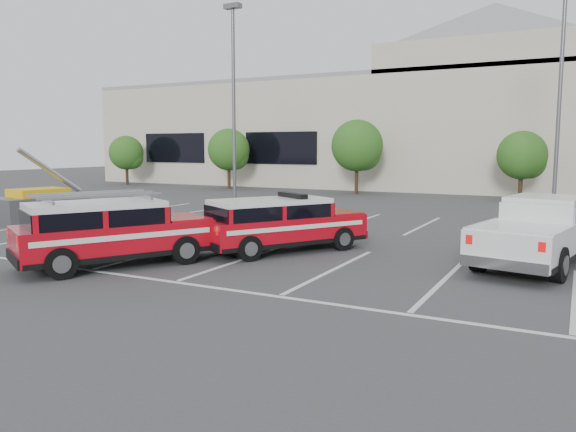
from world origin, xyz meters
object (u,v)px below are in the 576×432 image
(tree_left, at_px, (230,151))
(fire_chief_suv, at_px, (281,228))
(convention_building, at_px, (467,125))
(light_pole_mid, at_px, (559,100))
(tree_mid_left, at_px, (359,147))
(utility_rig, at_px, (36,206))
(tree_mid_right, at_px, (524,157))
(ladder_suv, at_px, (111,237))
(light_pole_left, at_px, (234,106))
(tree_far_left, at_px, (128,154))
(white_pickup, at_px, (540,238))

(tree_left, bearing_deg, fire_chief_suv, -53.25)
(convention_building, height_order, light_pole_mid, convention_building)
(tree_mid_left, relative_size, light_pole_mid, 0.47)
(tree_left, xyz_separation_m, utility_rig, (2.97, -19.08, -2.16))
(tree_mid_right, xyz_separation_m, ladder_suv, (-7.68, -24.20, -1.74))
(fire_chief_suv, bearing_deg, utility_rig, -154.76)
(light_pole_mid, height_order, fire_chief_suv, light_pole_mid)
(light_pole_mid, distance_m, utility_rig, 23.44)
(tree_left, height_order, light_pole_left, light_pole_left)
(convention_building, relative_size, light_pole_left, 5.86)
(light_pole_mid, height_order, ladder_suv, light_pole_mid)
(tree_far_left, height_order, tree_mid_left, tree_mid_left)
(tree_far_left, bearing_deg, ladder_suv, -47.32)
(convention_building, relative_size, tree_left, 13.58)
(convention_building, bearing_deg, fire_chief_suv, -89.73)
(tree_mid_left, height_order, fire_chief_suv, tree_mid_left)
(tree_mid_left, bearing_deg, tree_far_left, -180.00)
(ladder_suv, bearing_deg, light_pole_left, 139.65)
(tree_left, bearing_deg, white_pickup, -40.43)
(ladder_suv, relative_size, utility_rig, 1.36)
(fire_chief_suv, bearing_deg, tree_mid_right, 108.21)
(tree_left, xyz_separation_m, fire_chief_suv, (15.23, -20.40, -2.07))
(tree_far_left, xyz_separation_m, light_pole_left, (16.91, -10.05, 2.68))
(white_pickup, bearing_deg, ladder_suv, -140.24)
(light_pole_mid, relative_size, white_pickup, 1.71)
(tree_far_left, xyz_separation_m, utility_rig, (12.97, -19.08, -1.89))
(ladder_suv, distance_m, utility_rig, 10.66)
(light_pole_mid, xyz_separation_m, fire_chief_suv, (-6.68, -14.35, -4.49))
(tree_mid_right, xyz_separation_m, light_pole_left, (-13.09, -10.05, 2.68))
(tree_mid_left, height_order, ladder_suv, tree_mid_left)
(tree_mid_left, bearing_deg, ladder_suv, -84.52)
(tree_mid_left, distance_m, white_pickup, 22.52)
(tree_left, height_order, white_pickup, tree_left)
(tree_mid_left, relative_size, fire_chief_suv, 0.96)
(convention_building, bearing_deg, ladder_suv, -94.65)
(convention_building, distance_m, tree_left, 18.11)
(light_pole_left, height_order, fire_chief_suv, light_pole_left)
(white_pickup, distance_m, ladder_suv, 11.17)
(tree_far_left, distance_m, tree_mid_left, 20.01)
(tree_mid_right, bearing_deg, white_pickup, -83.60)
(tree_mid_left, distance_m, light_pole_left, 10.73)
(convention_building, distance_m, fire_chief_suv, 30.48)
(tree_left, bearing_deg, tree_mid_left, 0.00)
(white_pickup, bearing_deg, utility_rig, -168.22)
(tree_mid_left, height_order, utility_rig, tree_mid_left)
(tree_left, bearing_deg, convention_building, 33.05)
(tree_left, xyz_separation_m, tree_mid_right, (20.00, -0.00, -0.27))
(tree_far_left, relative_size, tree_mid_left, 0.82)
(tree_mid_right, height_order, fire_chief_suv, tree_mid_right)
(tree_mid_right, distance_m, light_pole_mid, 6.88)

